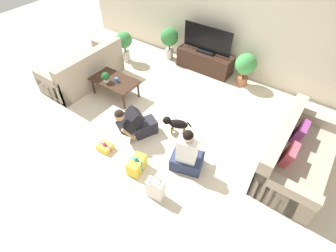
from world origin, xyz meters
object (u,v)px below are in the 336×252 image
at_px(gift_bag_a, 155,189).
at_px(coffee_table, 115,81).
at_px(mug, 117,80).
at_px(tabletop_plant, 106,77).
at_px(potted_plant_back_left, 169,39).
at_px(person_sitting, 187,155).
at_px(potted_plant_corner_left, 124,43).
at_px(person_kneeling, 135,123).
at_px(dog, 175,123).
at_px(sofa_left, 84,71).
at_px(tv, 207,41).
at_px(sofa_right, 295,156).
at_px(tv_console, 205,61).
at_px(gift_box_b, 137,165).
at_px(potted_plant_back_right, 246,66).
at_px(gift_box_a, 105,147).

bearing_deg(gift_bag_a, coffee_table, 145.90).
xyz_separation_m(mug, tabletop_plant, (-0.18, -0.13, 0.08)).
bearing_deg(potted_plant_back_left, person_sitting, -50.45).
xyz_separation_m(potted_plant_corner_left, mug, (0.91, -1.26, -0.05)).
xyz_separation_m(person_kneeling, dog, (0.55, 0.50, -0.09)).
relative_size(mug, tabletop_plant, 0.54).
bearing_deg(gift_bag_a, person_sitting, 83.62).
relative_size(sofa_left, coffee_table, 1.80).
xyz_separation_m(tv, person_sitting, (1.27, -2.85, -0.44)).
relative_size(tv, dog, 2.26).
bearing_deg(tabletop_plant, gift_bag_a, -30.57).
bearing_deg(tv, coffee_table, -117.69).
height_order(sofa_left, mug, sofa_left).
distance_m(sofa_right, tv, 3.33).
xyz_separation_m(tv_console, potted_plant_back_left, (-1.04, -0.05, 0.31)).
bearing_deg(dog, person_kneeling, -68.77).
distance_m(potted_plant_back_left, gift_box_b, 3.75).
height_order(person_sitting, tabletop_plant, person_sitting).
relative_size(tv_console, mug, 11.58).
distance_m(person_kneeling, dog, 0.75).
bearing_deg(mug, sofa_left, -179.42).
bearing_deg(gift_bag_a, tabletop_plant, 149.43).
bearing_deg(sofa_left, tabletop_plant, 82.08).
bearing_deg(tabletop_plant, sofa_left, 172.08).
bearing_deg(dog, tabletop_plant, -112.84).
bearing_deg(tabletop_plant, gift_box_b, -33.16).
bearing_deg(gift_box_b, tabletop_plant, 146.84).
bearing_deg(potted_plant_back_right, person_sitting, -85.47).
bearing_deg(potted_plant_back_right, gift_bag_a, -87.79).
bearing_deg(sofa_left, sofa_right, 92.95).
distance_m(sofa_left, tabletop_plant, 0.92).
bearing_deg(person_kneeling, person_sitting, 23.02).
height_order(sofa_left, tv, tv).
distance_m(tv, gift_box_a, 3.45).
distance_m(potted_plant_corner_left, gift_box_b, 3.62).
distance_m(potted_plant_corner_left, tabletop_plant, 1.58).
xyz_separation_m(sofa_right, gift_bag_a, (-1.55, -1.76, -0.11)).
height_order(potted_plant_corner_left, person_sitting, person_sitting).
relative_size(dog, gift_box_b, 1.43).
bearing_deg(sofa_right, potted_plant_back_left, 64.55).
xyz_separation_m(person_sitting, gift_box_a, (-1.41, -0.52, -0.25)).
distance_m(person_sitting, dog, 0.84).
height_order(potted_plant_back_right, gift_bag_a, potted_plant_back_right).
bearing_deg(sofa_left, person_kneeling, 72.32).
relative_size(sofa_right, gift_box_a, 6.87).
bearing_deg(coffee_table, gift_box_b, -37.64).
bearing_deg(dog, mug, -117.64).
distance_m(tv, mug, 2.33).
distance_m(person_sitting, mug, 2.39).
distance_m(potted_plant_back_left, gift_bag_a, 4.21).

